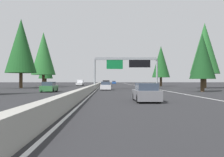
% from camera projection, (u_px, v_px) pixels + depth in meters
% --- Properties ---
extents(ground_plane, '(320.00, 320.00, 0.00)m').
position_uv_depth(ground_plane, '(98.00, 87.00, 61.88)').
color(ground_plane, '#262628').
extents(median_barrier, '(180.00, 0.56, 0.90)m').
position_uv_depth(median_barrier, '(99.00, 84.00, 81.87)').
color(median_barrier, '#9E9B93').
rests_on(median_barrier, ground).
extents(shoulder_stripe_right, '(160.00, 0.16, 0.01)m').
position_uv_depth(shoulder_stripe_right, '(141.00, 86.00, 72.11)').
color(shoulder_stripe_right, silver).
rests_on(shoulder_stripe_right, ground).
extents(shoulder_stripe_median, '(160.00, 0.16, 0.01)m').
position_uv_depth(shoulder_stripe_median, '(100.00, 86.00, 71.88)').
color(shoulder_stripe_median, silver).
rests_on(shoulder_stripe_median, ground).
extents(sign_gantry_overhead, '(0.50, 12.68, 6.22)m').
position_uv_depth(sign_gantry_overhead, '(127.00, 64.00, 51.09)').
color(sign_gantry_overhead, gray).
rests_on(sign_gantry_overhead, ground).
extents(sedan_far_left, '(4.40, 1.80, 1.47)m').
position_uv_depth(sedan_far_left, '(146.00, 93.00, 20.62)').
color(sedan_far_left, slate).
rests_on(sedan_far_left, ground).
extents(sedan_near_right, '(4.40, 1.80, 1.47)m').
position_uv_depth(sedan_near_right, '(106.00, 86.00, 45.02)').
color(sedan_near_right, silver).
rests_on(sedan_near_right, ground).
extents(minivan_far_center, '(5.00, 1.95, 1.69)m').
position_uv_depth(minivan_far_center, '(106.00, 83.00, 76.00)').
color(minivan_far_center, black).
rests_on(minivan_far_center, ground).
extents(sedan_near_center, '(4.40, 1.80, 1.47)m').
position_uv_depth(sedan_near_center, '(114.00, 82.00, 121.03)').
color(sedan_near_center, '#1E4793').
rests_on(sedan_near_center, ground).
extents(oncoming_near, '(4.40, 1.80, 1.47)m').
position_uv_depth(oncoming_near, '(49.00, 87.00, 37.70)').
color(oncoming_near, '#2D6B38').
rests_on(oncoming_near, ground).
extents(oncoming_far, '(5.60, 2.00, 1.86)m').
position_uv_depth(oncoming_far, '(80.00, 83.00, 82.25)').
color(oncoming_far, silver).
rests_on(oncoming_far, ground).
extents(conifer_right_near, '(3.82, 3.82, 8.67)m').
position_uv_depth(conifer_right_near, '(202.00, 56.00, 38.77)').
color(conifer_right_near, '#4C3823').
rests_on(conifer_right_near, ground).
extents(conifer_right_mid, '(6.23, 6.23, 14.15)m').
position_uv_depth(conifer_right_mid, '(205.00, 48.00, 56.05)').
color(conifer_right_mid, '#4C3823').
rests_on(conifer_right_mid, ground).
extents(conifer_right_far, '(5.06, 5.06, 11.49)m').
position_uv_depth(conifer_right_far, '(161.00, 62.00, 73.71)').
color(conifer_right_far, '#4C3823').
rests_on(conifer_right_far, ground).
extents(conifer_left_near, '(6.58, 6.58, 14.95)m').
position_uv_depth(conifer_left_near, '(21.00, 46.00, 55.64)').
color(conifer_left_near, '#4C3823').
rests_on(conifer_left_near, ground).
extents(conifer_left_mid, '(6.27, 6.27, 14.26)m').
position_uv_depth(conifer_left_mid, '(43.00, 54.00, 67.50)').
color(conifer_left_mid, '#4C3823').
rests_on(conifer_left_mid, ground).
extents(conifer_left_far, '(4.53, 4.53, 10.29)m').
position_uv_depth(conifer_left_far, '(46.00, 66.00, 82.89)').
color(conifer_left_far, '#4C3823').
rests_on(conifer_left_far, ground).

